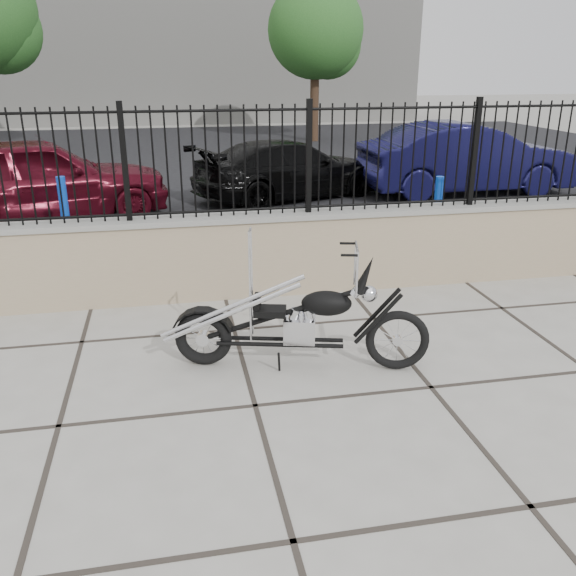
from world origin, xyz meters
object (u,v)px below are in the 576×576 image
(chopper_motorcycle, at_px, (295,300))
(car_red, at_px, (37,179))
(car_black, at_px, (290,169))
(car_blue, at_px, (466,159))

(chopper_motorcycle, height_order, car_red, car_red)
(car_red, bearing_deg, chopper_motorcycle, -169.34)
(car_red, height_order, car_black, car_red)
(car_red, xyz_separation_m, car_blue, (8.19, 0.81, -0.01))
(car_red, distance_m, car_black, 4.69)
(car_blue, bearing_deg, car_red, 95.05)
(car_red, height_order, car_blue, car_red)
(chopper_motorcycle, bearing_deg, car_red, 131.99)
(car_blue, bearing_deg, chopper_motorcycle, 143.16)
(car_red, xyz_separation_m, car_black, (4.55, 1.11, -0.16))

